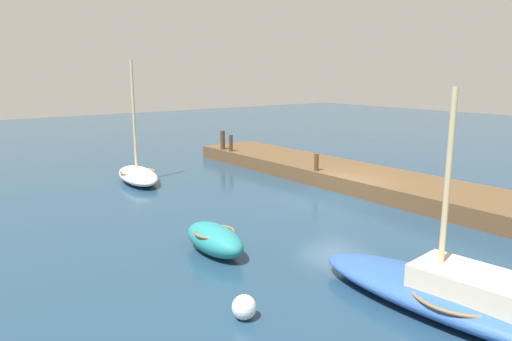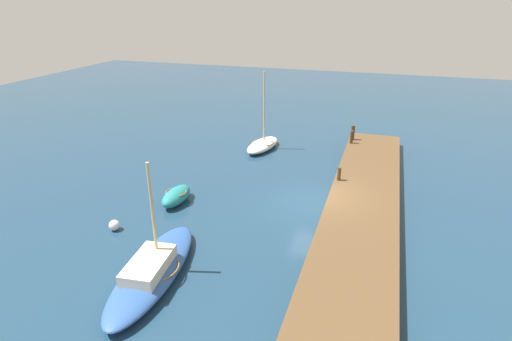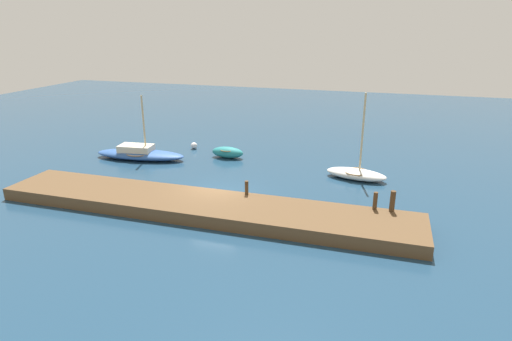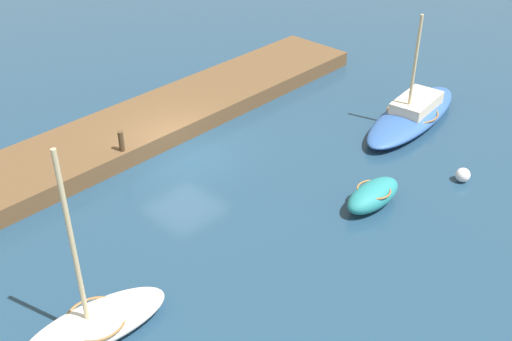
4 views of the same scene
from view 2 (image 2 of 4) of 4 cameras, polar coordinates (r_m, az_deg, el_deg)
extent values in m
plane|color=navy|center=(21.55, 8.45, -4.66)|extent=(84.00, 84.00, 0.00)
cube|color=brown|center=(21.23, 14.47, -4.64)|extent=(21.82, 3.41, 0.64)
ellipsoid|color=white|center=(28.88, 0.91, 3.53)|extent=(3.90, 2.07, 0.63)
torus|color=olive|center=(28.83, 0.91, 3.86)|extent=(1.77, 1.77, 0.07)
cylinder|color=#C6B284|center=(28.30, 1.12, 8.62)|extent=(0.12, 0.12, 4.83)
ellipsoid|color=teal|center=(21.69, -10.92, -3.47)|extent=(2.36, 1.08, 0.79)
torus|color=olive|center=(21.60, -10.97, -2.95)|extent=(1.13, 1.13, 0.07)
ellipsoid|color=#2D569E|center=(16.50, -14.00, -13.24)|extent=(6.66, 2.60, 0.64)
torus|color=olive|center=(16.40, -14.05, -12.75)|extent=(2.21, 2.21, 0.07)
cube|color=beige|center=(16.05, -14.57, -12.53)|extent=(2.48, 1.50, 0.49)
cylinder|color=#C6B284|center=(15.69, -14.05, -5.75)|extent=(0.12, 0.12, 4.03)
cylinder|color=#47331E|center=(22.80, 11.38, -0.46)|extent=(0.19, 0.19, 0.74)
cylinder|color=#47331E|center=(28.85, 13.02, 4.52)|extent=(0.21, 0.21, 0.87)
cylinder|color=#47331E|center=(29.58, 13.19, 5.11)|extent=(0.25, 0.25, 1.03)
sphere|color=silver|center=(20.06, -18.94, -7.14)|extent=(0.50, 0.50, 0.50)
camera|label=1|loc=(18.24, -47.44, -0.84)|focal=33.34mm
camera|label=3|loc=(32.78, 52.49, 12.97)|focal=30.09mm
camera|label=4|loc=(36.18, -13.56, 24.93)|focal=43.36mm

